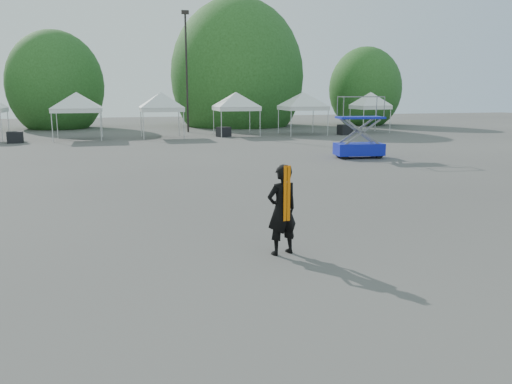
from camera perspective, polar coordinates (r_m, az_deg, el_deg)
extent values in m
plane|color=#474442|center=(11.15, 0.43, -5.93)|extent=(120.00, 120.00, 0.00)
cylinder|color=black|center=(42.67, -7.92, 13.16)|extent=(0.16, 0.16, 9.50)
cube|color=black|center=(43.11, -8.11, 19.68)|extent=(0.60, 0.25, 0.30)
cylinder|color=#382314|center=(50.52, -21.69, 8.07)|extent=(0.36, 0.36, 2.27)
ellipsoid|color=#224918|center=(50.48, -21.93, 11.24)|extent=(4.16, 4.16, 4.78)
cylinder|color=#382314|center=(50.69, -2.12, 9.16)|extent=(0.36, 0.36, 2.80)
ellipsoid|color=#224918|center=(50.68, -2.15, 13.06)|extent=(5.12, 5.12, 5.89)
cylinder|color=#382314|center=(53.47, 12.23, 8.65)|extent=(0.36, 0.36, 2.10)
ellipsoid|color=#224918|center=(53.42, 12.35, 11.42)|extent=(3.84, 3.84, 4.42)
cylinder|color=silver|center=(38.51, -27.09, 6.66)|extent=(0.06, 0.06, 2.00)
cylinder|color=silver|center=(40.93, -26.44, 6.92)|extent=(0.06, 0.06, 2.00)
cylinder|color=silver|center=(36.35, -22.27, 6.85)|extent=(0.06, 0.06, 2.00)
cylinder|color=silver|center=(36.14, -17.31, 7.16)|extent=(0.06, 0.06, 2.00)
cylinder|color=silver|center=(39.46, -21.78, 7.18)|extent=(0.06, 0.06, 2.00)
cylinder|color=silver|center=(39.26, -17.21, 7.46)|extent=(0.06, 0.06, 2.00)
cube|color=silver|center=(37.72, -19.75, 8.81)|extent=(3.33, 3.33, 0.30)
pyramid|color=silver|center=(37.70, -19.88, 10.70)|extent=(4.70, 4.70, 1.10)
cylinder|color=silver|center=(36.23, -12.75, 7.40)|extent=(0.06, 0.06, 2.00)
cylinder|color=silver|center=(36.49, -8.24, 7.59)|extent=(0.06, 0.06, 2.00)
cylinder|color=silver|center=(39.07, -12.99, 7.65)|extent=(0.06, 0.06, 2.00)
cylinder|color=silver|center=(39.31, -8.80, 7.83)|extent=(0.06, 0.06, 2.00)
cube|color=silver|center=(37.70, -10.76, 9.27)|extent=(3.05, 3.05, 0.30)
pyramid|color=silver|center=(37.68, -10.83, 11.16)|extent=(4.31, 4.31, 1.10)
cylinder|color=silver|center=(37.28, -3.98, 7.75)|extent=(0.06, 0.06, 2.00)
cylinder|color=silver|center=(38.00, 0.46, 7.85)|extent=(0.06, 0.06, 2.00)
cylinder|color=silver|center=(40.20, -4.87, 8.00)|extent=(0.06, 0.06, 2.00)
cylinder|color=silver|center=(40.87, -0.72, 8.09)|extent=(0.06, 0.06, 2.00)
cube|color=silver|center=(39.01, -2.29, 9.51)|extent=(3.18, 3.18, 0.30)
pyramid|color=silver|center=(38.99, -2.30, 11.35)|extent=(4.50, 4.50, 1.10)
cylinder|color=silver|center=(38.27, 4.02, 7.84)|extent=(0.06, 0.06, 2.00)
cylinder|color=silver|center=(39.40, 8.22, 7.85)|extent=(0.06, 0.06, 2.00)
cylinder|color=silver|center=(41.13, 2.58, 8.10)|extent=(0.06, 0.06, 2.00)
cylinder|color=silver|center=(42.19, 6.54, 8.12)|extent=(0.06, 0.06, 2.00)
cube|color=silver|center=(40.17, 5.37, 9.53)|extent=(3.24, 3.24, 0.30)
pyramid|color=silver|center=(40.15, 5.40, 11.31)|extent=(4.58, 4.58, 1.10)
cylinder|color=silver|center=(41.75, 12.17, 7.91)|extent=(0.06, 0.06, 2.00)
cylinder|color=silver|center=(42.94, 15.09, 7.86)|extent=(0.06, 0.06, 2.00)
cylinder|color=silver|center=(43.92, 10.68, 8.12)|extent=(0.06, 0.06, 2.00)
cylinder|color=silver|center=(45.06, 13.49, 8.08)|extent=(0.06, 0.06, 2.00)
cube|color=silver|center=(43.36, 12.92, 9.42)|extent=(2.64, 2.64, 0.30)
pyramid|color=silver|center=(43.34, 12.99, 11.07)|extent=(3.74, 3.74, 1.10)
imported|color=black|center=(10.23, 2.98, -2.05)|extent=(0.78, 0.61, 1.88)
cube|color=orange|center=(9.97, 3.35, -0.19)|extent=(0.15, 0.03, 1.13)
cube|color=#0D1BAC|center=(26.16, 11.67, 4.83)|extent=(2.54, 1.50, 0.60)
cube|color=#0D1BAC|center=(26.03, 11.81, 8.33)|extent=(2.43, 1.44, 0.10)
cylinder|color=black|center=(25.42, 10.12, 4.09)|extent=(0.38, 0.20, 0.36)
cylinder|color=black|center=(26.05, 13.89, 4.10)|extent=(0.38, 0.20, 0.36)
cylinder|color=black|center=(26.37, 9.43, 4.36)|extent=(0.38, 0.20, 0.36)
cylinder|color=black|center=(26.97, 13.09, 4.38)|extent=(0.38, 0.20, 0.36)
cube|color=black|center=(36.90, -25.82, 5.65)|extent=(1.02, 0.82, 0.75)
cube|color=black|center=(38.03, -3.73, 6.87)|extent=(1.15, 1.03, 0.74)
cube|color=black|center=(40.39, 10.14, 7.02)|extent=(1.17, 0.99, 0.80)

